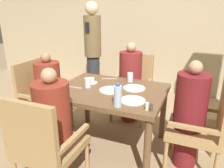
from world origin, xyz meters
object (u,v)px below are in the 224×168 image
chair_far_side (133,84)px  diner_in_near_chair (54,128)px  chair_near_corner (44,143)px  glass_tall_far (130,77)px  diner_in_far_chair (130,82)px  glass_tall_near (54,88)px  teacup_with_saucer (92,81)px  plate_main_left (111,90)px  diner_in_left_chair (49,93)px  chair_right_side (204,124)px  water_bottle (118,96)px  glass_tall_mid (88,83)px  chair_left_side (40,95)px  plate_main_right (133,100)px  standing_host (93,49)px  diner_in_right_chair (189,115)px  plate_dessert_center (134,88)px

chair_far_side → diner_in_near_chair: size_ratio=0.84×
chair_near_corner → glass_tall_far: 1.32m
diner_in_far_chair → glass_tall_near: 1.20m
diner_in_near_chair → teacup_with_saucer: bearing=93.9°
plate_main_left → diner_in_left_chair: bearing=177.9°
diner_in_near_chair → plate_main_left: diner_in_near_chair is taller
chair_right_side → plate_main_left: (-1.00, -0.03, 0.23)m
water_bottle → glass_tall_mid: 0.62m
diner_in_far_chair → diner_in_near_chair: (-0.24, -1.47, -0.01)m
chair_left_side → plate_main_right: size_ratio=3.81×
standing_host → glass_tall_far: standing_host is taller
chair_right_side → standing_host: standing_host is taller
plate_main_right → glass_tall_near: bearing=-171.8°
diner_in_right_chair → plate_dessert_center: bearing=168.2°
chair_left_side → chair_near_corner: same height
diner_in_far_chair → glass_tall_near: (-0.51, -1.07, 0.19)m
diner_in_right_chair → plate_dessert_center: (-0.63, 0.13, 0.15)m
diner_in_far_chair → water_bottle: 1.17m
chair_left_side → glass_tall_mid: size_ratio=8.59×
diner_in_left_chair → diner_in_right_chair: bearing=0.0°
chair_left_side → diner_in_right_chair: bearing=0.0°
chair_near_corner → glass_tall_mid: chair_near_corner is taller
chair_left_side → diner_in_right_chair: diner_in_right_chair is taller
chair_near_corner → teacup_with_saucer: chair_near_corner is taller
plate_dessert_center → glass_tall_far: bearing=118.5°
diner_in_far_chair → teacup_with_saucer: (-0.30, -0.61, 0.16)m
glass_tall_mid → chair_far_side: bearing=73.6°
plate_main_left → glass_tall_mid: size_ratio=2.25×
diner_in_right_chair → water_bottle: (-0.63, -0.39, 0.25)m
chair_right_side → glass_tall_mid: bearing=-178.5°
water_bottle → glass_tall_near: size_ratio=2.02×
chair_far_side → plate_main_left: chair_far_side is taller
diner_in_far_chair → water_bottle: diner_in_far_chair is taller
diner_in_near_chair → standing_host: size_ratio=0.67×
plate_main_left → glass_tall_near: 0.61m
glass_tall_mid → glass_tall_far: same height
plate_main_left → chair_left_side: bearing=178.2°
teacup_with_saucer → water_bottle: (0.54, -0.51, 0.08)m
standing_host → teacup_with_saucer: 1.27m
standing_host → water_bottle: standing_host is taller
chair_near_corner → diner_in_left_chair: bearing=125.3°
chair_near_corner → glass_tall_near: (-0.27, 0.55, 0.28)m
chair_left_side → plate_dessert_center: size_ratio=3.81×
diner_in_left_chair → standing_host: (0.01, 1.25, 0.36)m
glass_tall_far → diner_in_right_chair: bearing=-25.5°
diner_in_right_chair → glass_tall_near: diner_in_right_chair is taller
chair_left_side → chair_near_corner: bearing=-48.8°
plate_main_right → plate_dessert_center: size_ratio=1.00×
chair_right_side → glass_tall_mid: size_ratio=8.59×
chair_far_side → standing_host: standing_host is taller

